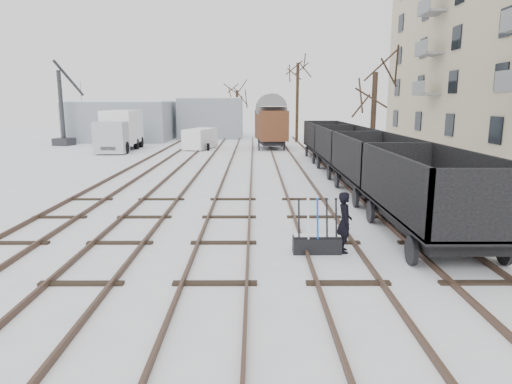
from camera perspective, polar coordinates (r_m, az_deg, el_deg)
ground at (r=13.30m, az=-4.06°, el=-6.47°), size 120.00×120.00×0.00m
tracks at (r=26.63m, az=-2.13°, el=2.66°), size 13.90×52.00×0.16m
shed_left at (r=50.62m, az=-16.33°, el=8.53°), size 10.00×8.00×4.10m
shed_right at (r=52.90m, az=-5.60°, el=9.23°), size 7.00×6.00×4.50m
ground_frame at (r=12.51m, az=7.61°, el=-6.32°), size 1.30×0.43×1.49m
worker at (r=12.58m, az=11.01°, el=-3.74°), size 0.42×0.62×1.67m
freight_wagon_a at (r=14.24m, az=20.84°, el=-1.83°), size 2.56×6.41×2.62m
freight_wagon_b at (r=20.23m, az=14.43°, el=2.24°), size 2.56×6.41×2.62m
freight_wagon_c at (r=26.41m, az=10.97°, el=4.42°), size 2.56×6.41×2.62m
freight_wagon_d at (r=32.68m, az=8.82°, el=5.76°), size 2.56×6.41×2.62m
box_van_wagon at (r=39.90m, az=1.89°, el=8.49°), size 3.03×5.04×3.67m
lorry at (r=39.97m, az=-16.65°, el=7.42°), size 2.52×7.37×3.32m
panel_van at (r=39.86m, az=-7.00°, el=6.65°), size 2.73×4.30×1.76m
crane at (r=46.78m, az=-22.93°, el=7.91°), size 1.83×4.62×7.76m
tree_near at (r=26.97m, az=14.42°, el=8.31°), size 0.30×0.30×5.65m
tree_far_left at (r=53.08m, az=-2.37°, el=9.73°), size 0.30×0.30×5.33m
tree_far_right at (r=46.68m, az=5.18°, el=11.01°), size 0.30×0.30×7.79m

